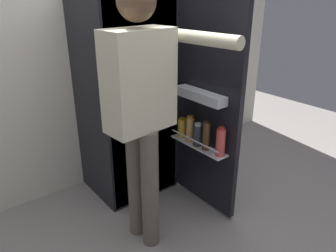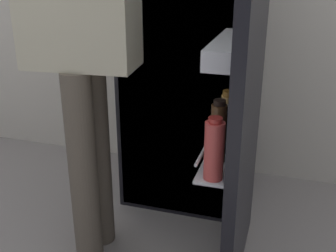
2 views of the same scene
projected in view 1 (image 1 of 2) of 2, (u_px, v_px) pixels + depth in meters
ground_plane at (165, 212)px, 2.65m from camera, size 6.94×6.94×0.00m
kitchen_wall at (102, 40)px, 2.80m from camera, size 4.40×0.10×2.58m
refrigerator at (131, 98)px, 2.69m from camera, size 0.71×1.25×1.70m
person at (141, 100)px, 1.99m from camera, size 0.60×0.74×1.74m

